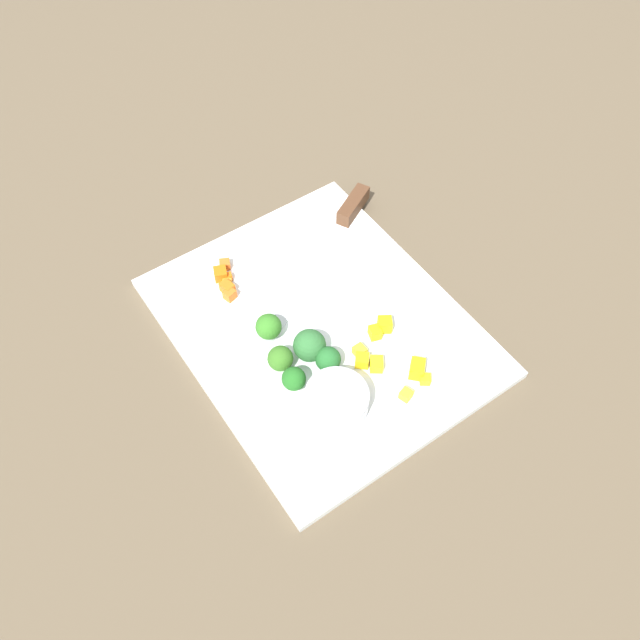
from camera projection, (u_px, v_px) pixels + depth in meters
name	position (u px, v px, depth m)	size (l,w,h in m)	color
ground_plane	(320.00, 329.00, 0.91)	(4.00, 4.00, 0.00)	brown
cutting_board	(320.00, 327.00, 0.91)	(0.43, 0.36, 0.01)	white
prep_bowl	(337.00, 401.00, 0.81)	(0.08, 0.08, 0.04)	#B3B4BD
chef_knife	(333.00, 235.00, 0.99)	(0.18, 0.33, 0.02)	silver
carrot_dice_0	(227.00, 288.00, 0.93)	(0.01, 0.02, 0.02)	orange
carrot_dice_1	(225.00, 264.00, 0.96)	(0.01, 0.01, 0.01)	orange
carrot_dice_2	(221.00, 274.00, 0.94)	(0.02, 0.02, 0.02)	orange
carrot_dice_3	(230.00, 295.00, 0.92)	(0.02, 0.01, 0.02)	orange
carrot_dice_4	(227.00, 283.00, 0.94)	(0.01, 0.01, 0.01)	orange
carrot_dice_5	(228.00, 277.00, 0.95)	(0.01, 0.01, 0.01)	orange
pepper_dice_0	(385.00, 324.00, 0.89)	(0.02, 0.02, 0.02)	yellow
pepper_dice_1	(417.00, 369.00, 0.85)	(0.02, 0.02, 0.02)	yellow
pepper_dice_2	(375.00, 332.00, 0.89)	(0.02, 0.01, 0.02)	yellow
pepper_dice_3	(406.00, 395.00, 0.83)	(0.01, 0.01, 0.01)	yellow
pepper_dice_4	(376.00, 364.00, 0.86)	(0.02, 0.02, 0.02)	yellow
pepper_dice_5	(425.00, 379.00, 0.85)	(0.01, 0.01, 0.01)	yellow
pepper_dice_6	(360.00, 351.00, 0.87)	(0.02, 0.01, 0.01)	yellow
pepper_dice_7	(362.00, 361.00, 0.86)	(0.02, 0.02, 0.02)	yellow
broccoli_floret_0	(280.00, 359.00, 0.85)	(0.03, 0.03, 0.04)	#89AD68
broccoli_floret_1	(310.00, 346.00, 0.86)	(0.04, 0.04, 0.04)	#87AD5D
broccoli_floret_2	(269.00, 327.00, 0.88)	(0.04, 0.04, 0.04)	#8BB360
broccoli_floret_3	(328.00, 359.00, 0.85)	(0.03, 0.03, 0.04)	#97B662
broccoli_floret_4	(294.00, 379.00, 0.83)	(0.03, 0.03, 0.04)	#97B569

